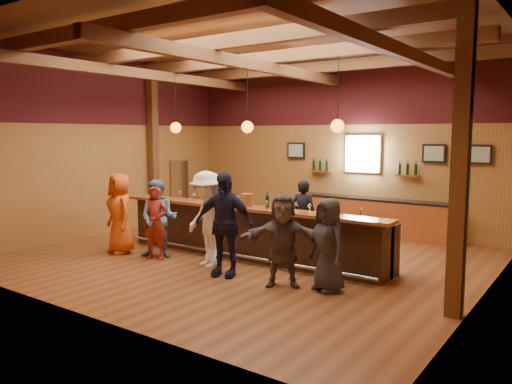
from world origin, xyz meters
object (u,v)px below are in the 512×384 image
customer_redvest (155,222)px  customer_white (207,219)px  customer_orange (120,213)px  bartender (303,215)px  customer_navy (224,224)px  customer_dark (328,245)px  back_bar_cabinet (373,217)px  bottle_a (267,202)px  customer_brown (283,240)px  ice_bucket (247,200)px  bar_counter (253,232)px  customer_denim (159,219)px  stainless_fridge (188,191)px

customer_redvest → customer_white: customer_white is taller
customer_orange → bartender: size_ratio=1.10×
customer_white → customer_navy: size_ratio=0.98×
customer_dark → customer_white: bearing=-154.4°
back_bar_cabinet → customer_orange: size_ratio=2.31×
bartender → bottle_a: bartender is taller
customer_redvest → customer_brown: (3.12, -0.06, 0.03)m
customer_white → customer_orange: bearing=-155.9°
customer_brown → ice_bucket: customer_brown is taller
customer_dark → bottle_a: customer_dark is taller
back_bar_cabinet → customer_white: size_ratio=2.16×
customer_navy → customer_white: bearing=140.0°
bar_counter → bottle_a: 0.94m
customer_dark → back_bar_cabinet: bearing=129.6°
customer_orange → customer_navy: bearing=15.5°
customer_redvest → customer_brown: bearing=-17.3°
customer_dark → customer_denim: bearing=-153.8°
bar_counter → customer_white: bearing=-102.8°
customer_navy → ice_bucket: (-0.30, 1.12, 0.29)m
ice_bucket → bottle_a: (0.45, 0.05, -0.00)m
customer_orange → bartender: customer_orange is taller
customer_redvest → bottle_a: (2.06, 1.03, 0.48)m
back_bar_cabinet → customer_brown: bearing=-85.1°
customer_navy → bartender: 2.51m
back_bar_cabinet → stainless_fridge: bearing=-168.1°
customer_navy → customer_dark: customer_navy is taller
customer_dark → bottle_a: bearing=179.6°
customer_brown → customer_dark: size_ratio=1.03×
bar_counter → customer_white: (-0.26, -1.14, 0.41)m
customer_denim → bottle_a: customer_denim is taller
customer_orange → customer_denim: size_ratio=1.06×
back_bar_cabinet → customer_white: (-1.44, -4.71, 0.45)m
stainless_fridge → customer_dark: size_ratio=1.18×
customer_orange → customer_navy: (2.93, -0.07, 0.08)m
customer_orange → stainless_fridge: bearing=129.3°
customer_orange → bartender: bearing=54.6°
stainless_fridge → customer_dark: bearing=-29.1°
customer_orange → bar_counter: bearing=45.2°
customer_denim → ice_bucket: 1.91m
back_bar_cabinet → bartender: size_ratio=2.54×
customer_dark → ice_bucket: customer_dark is taller
bar_counter → customer_navy: (0.40, -1.44, 0.42)m
customer_navy → ice_bucket: bearing=89.4°
bartender → ice_bucket: bearing=55.0°
customer_white → customer_dark: bearing=18.2°
customer_orange → customer_denim: bearing=28.0°
customer_navy → customer_denim: bearing=156.7°
back_bar_cabinet → customer_denim: size_ratio=2.46×
customer_denim → customer_white: customer_white is taller
bar_counter → customer_brown: (1.60, -1.36, 0.27)m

